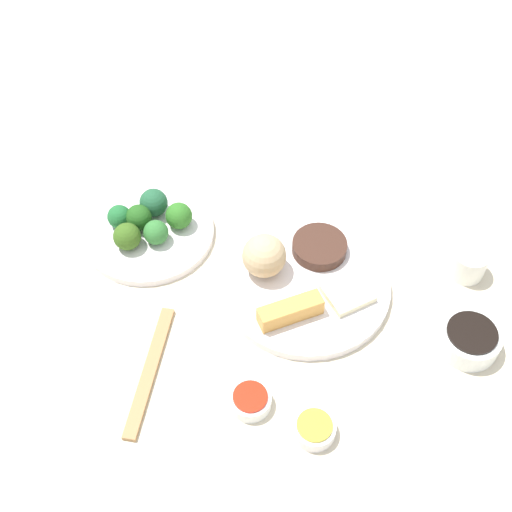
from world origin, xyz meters
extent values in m
cube|color=beige|center=(0.00, 0.00, 0.01)|extent=(2.20, 2.20, 0.02)
cylinder|color=white|center=(-0.01, 0.00, 0.03)|extent=(0.28, 0.28, 0.02)
sphere|color=tan|center=(0.02, 0.07, 0.07)|extent=(0.07, 0.07, 0.07)
cube|color=gold|center=(-0.07, 0.03, 0.05)|extent=(0.07, 0.11, 0.03)
cube|color=beige|center=(-0.03, -0.07, 0.04)|extent=(0.09, 0.09, 0.01)
cylinder|color=#3F251B|center=(0.06, -0.02, 0.05)|extent=(0.09, 0.09, 0.02)
cylinder|color=white|center=(0.10, 0.27, 0.03)|extent=(0.23, 0.23, 0.01)
sphere|color=#327432|center=(0.08, 0.25, 0.06)|extent=(0.04, 0.04, 0.04)
sphere|color=#23571B|center=(0.11, 0.29, 0.06)|extent=(0.05, 0.05, 0.05)
sphere|color=#385E1B|center=(0.07, 0.30, 0.06)|extent=(0.05, 0.05, 0.05)
sphere|color=#2F6F22|center=(0.12, 0.22, 0.06)|extent=(0.05, 0.05, 0.05)
sphere|color=#225836|center=(0.14, 0.26, 0.06)|extent=(0.05, 0.05, 0.05)
sphere|color=#206530|center=(0.11, 0.32, 0.05)|extent=(0.04, 0.04, 0.04)
cylinder|color=white|center=(-0.11, -0.25, 0.04)|extent=(0.09, 0.09, 0.04)
cylinder|color=black|center=(-0.11, -0.25, 0.06)|extent=(0.08, 0.08, 0.00)
cylinder|color=white|center=(-0.26, -0.01, 0.03)|extent=(0.06, 0.06, 0.02)
cylinder|color=gold|center=(-0.26, -0.01, 0.04)|extent=(0.05, 0.05, 0.00)
cylinder|color=white|center=(-0.22, 0.09, 0.03)|extent=(0.06, 0.06, 0.02)
cylinder|color=red|center=(-0.22, 0.09, 0.04)|extent=(0.05, 0.05, 0.00)
cylinder|color=white|center=(0.03, -0.27, 0.05)|extent=(0.06, 0.06, 0.05)
cube|color=#A87949|center=(-0.17, 0.24, 0.02)|extent=(0.22, 0.05, 0.01)
camera|label=1|loc=(-0.66, 0.07, 0.92)|focal=47.41mm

